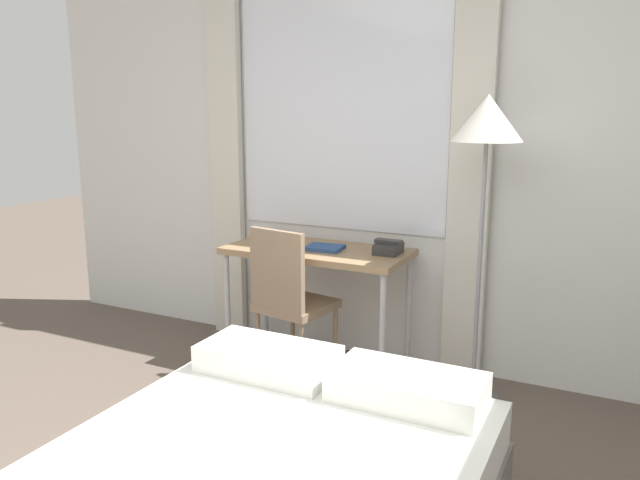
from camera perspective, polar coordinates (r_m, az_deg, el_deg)
The scene contains 6 objects.
wall_back_with_window at distance 3.95m, azimuth 6.43°, elevation 7.93°, with size 5.45×0.13×2.70m.
desk at distance 3.87m, azimuth -0.24°, elevation -1.81°, with size 1.13×0.54×0.78m.
desk_chair at distance 3.74m, azimuth -2.85°, elevation -5.06°, with size 0.46×0.46×0.95m.
standing_lamp at distance 3.38m, azimuth 14.96°, elevation 8.53°, with size 0.37×0.37×1.70m.
telephone at distance 3.73m, azimuth 6.26°, elevation -0.69°, with size 0.16×0.18×0.09m.
book at distance 3.82m, azimuth 0.44°, elevation -0.70°, with size 0.23×0.19×0.02m.
Camera 1 is at (1.31, -1.05, 1.64)m, focal length 35.00 mm.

